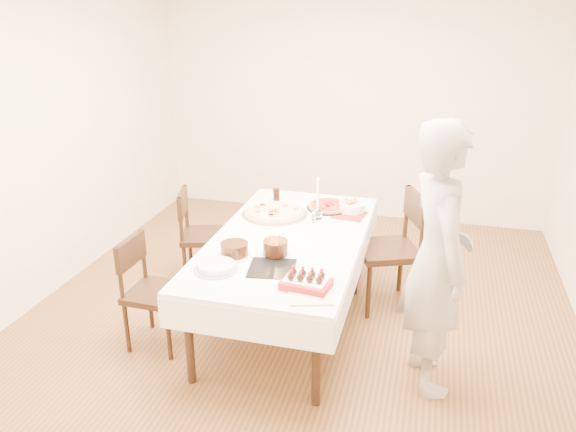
% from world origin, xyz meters
% --- Properties ---
extents(floor, '(5.00, 5.00, 0.00)m').
position_xyz_m(floor, '(0.00, 0.00, 0.00)').
color(floor, brown).
rests_on(floor, ground).
extents(wall_back, '(4.50, 0.04, 2.70)m').
position_xyz_m(wall_back, '(0.00, 2.50, 1.35)').
color(wall_back, white).
rests_on(wall_back, floor).
extents(wall_front, '(4.50, 0.04, 2.70)m').
position_xyz_m(wall_front, '(0.00, -2.50, 1.35)').
color(wall_front, white).
rests_on(wall_front, floor).
extents(wall_left, '(0.04, 5.00, 2.70)m').
position_xyz_m(wall_left, '(-2.25, 0.00, 1.35)').
color(wall_left, white).
rests_on(wall_left, floor).
extents(dining_table, '(1.20, 2.17, 0.75)m').
position_xyz_m(dining_table, '(-0.07, -0.07, 0.38)').
color(dining_table, white).
rests_on(dining_table, floor).
extents(chair_right_savory, '(0.69, 0.69, 1.02)m').
position_xyz_m(chair_right_savory, '(0.67, 0.41, 0.51)').
color(chair_right_savory, '#331D11').
rests_on(chair_right_savory, floor).
extents(chair_left_savory, '(0.57, 0.57, 0.89)m').
position_xyz_m(chair_left_savory, '(-0.99, 0.43, 0.45)').
color(chair_left_savory, '#331D11').
rests_on(chair_left_savory, floor).
extents(chair_left_dessert, '(0.45, 0.45, 0.87)m').
position_xyz_m(chair_left_dessert, '(-0.94, -0.64, 0.43)').
color(chair_left_dessert, '#331D11').
rests_on(chair_left_dessert, floor).
extents(person, '(0.63, 0.78, 1.84)m').
position_xyz_m(person, '(1.05, -0.55, 0.92)').
color(person, '#B1ADA7').
rests_on(person, floor).
extents(pizza_white, '(0.74, 0.74, 0.04)m').
position_xyz_m(pizza_white, '(-0.30, 0.35, 0.77)').
color(pizza_white, beige).
rests_on(pizza_white, dining_table).
extents(pizza_pepperoni, '(0.41, 0.41, 0.04)m').
position_xyz_m(pizza_pepperoni, '(0.11, 0.63, 0.77)').
color(pizza_pepperoni, red).
rests_on(pizza_pepperoni, dining_table).
extents(red_placemat, '(0.29, 0.29, 0.01)m').
position_xyz_m(red_placemat, '(0.32, 0.52, 0.75)').
color(red_placemat, '#B21E1E').
rests_on(red_placemat, dining_table).
extents(pasta_bowl, '(0.28, 0.28, 0.07)m').
position_xyz_m(pasta_bowl, '(0.32, 0.60, 0.80)').
color(pasta_bowl, white).
rests_on(pasta_bowl, dining_table).
extents(taper_candle, '(0.10, 0.10, 0.38)m').
position_xyz_m(taper_candle, '(0.07, 0.38, 0.94)').
color(taper_candle, white).
rests_on(taper_candle, dining_table).
extents(shaker_pair, '(0.08, 0.08, 0.10)m').
position_xyz_m(shaker_pair, '(0.05, 0.28, 0.80)').
color(shaker_pair, white).
rests_on(shaker_pair, dining_table).
extents(cola_glass, '(0.08, 0.08, 0.11)m').
position_xyz_m(cola_glass, '(-0.39, 0.72, 0.81)').
color(cola_glass, black).
rests_on(cola_glass, dining_table).
extents(layer_cake, '(0.33, 0.33, 0.10)m').
position_xyz_m(layer_cake, '(-0.36, -0.50, 0.80)').
color(layer_cake, '#33190C').
rests_on(layer_cake, dining_table).
extents(cake_board, '(0.36, 0.36, 0.01)m').
position_xyz_m(cake_board, '(-0.04, -0.62, 0.75)').
color(cake_board, black).
rests_on(cake_board, dining_table).
extents(birthday_cake, '(0.20, 0.20, 0.17)m').
position_xyz_m(birthday_cake, '(-0.07, -0.41, 0.85)').
color(birthday_cake, '#371E0F').
rests_on(birthday_cake, dining_table).
extents(strawberry_box, '(0.33, 0.24, 0.08)m').
position_xyz_m(strawberry_box, '(0.25, -0.83, 0.79)').
color(strawberry_box, '#A5121D').
rests_on(strawberry_box, dining_table).
extents(box_lid, '(0.31, 0.25, 0.02)m').
position_xyz_m(box_lid, '(0.31, -0.96, 0.75)').
color(box_lid, beige).
rests_on(box_lid, dining_table).
extents(plate_stack, '(0.32, 0.32, 0.05)m').
position_xyz_m(plate_stack, '(-0.40, -0.74, 0.78)').
color(plate_stack, white).
rests_on(plate_stack, dining_table).
extents(china_plate, '(0.34, 0.34, 0.01)m').
position_xyz_m(china_plate, '(-0.41, -0.74, 0.76)').
color(china_plate, white).
rests_on(china_plate, dining_table).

